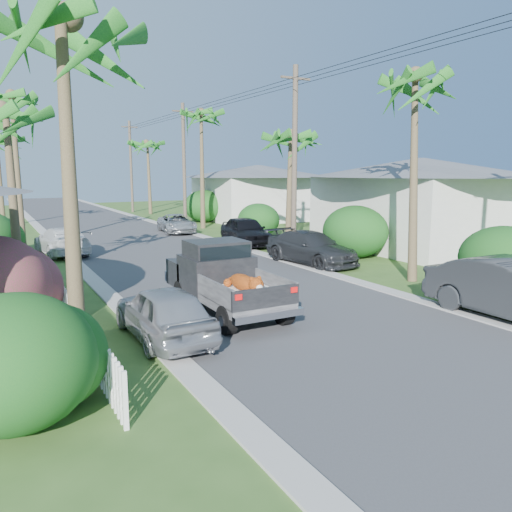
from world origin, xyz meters
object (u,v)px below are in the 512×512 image
palm_l_b (6,111)px  palm_r_a (419,77)px  utility_pole_c (184,164)px  utility_pole_d (131,166)px  parked_car_rd (177,224)px  palm_r_d (148,143)px  house_right_far (258,195)px  pickup_truck (221,276)px  palm_l_c (11,96)px  palm_r_c (201,113)px  parked_car_ln (163,313)px  house_right_near (419,206)px  parked_car_rf (246,231)px  palm_r_b (290,135)px  parked_car_rm (311,248)px  parked_car_lf (62,241)px  palm_l_a (59,19)px  utility_pole_b (294,161)px

palm_l_b → palm_r_a: bearing=-24.6°
utility_pole_c → utility_pole_d: bearing=90.0°
parked_car_rd → palm_r_d: 17.08m
palm_r_d → house_right_far: size_ratio=0.89×
pickup_truck → house_right_far: bearing=58.8°
palm_r_d → house_right_far: 12.79m
palm_l_c → palm_r_c: 12.84m
parked_car_rd → utility_pole_c: 5.79m
parked_car_ln → house_right_near: bearing=-155.5°
parked_car_rf → palm_r_b: 5.75m
parked_car_rm → parked_car_ln: size_ratio=1.22×
parked_car_lf → house_right_far: size_ratio=0.52×
house_right_far → pickup_truck: bearing=-121.2°
utility_pole_c → palm_r_b: bearing=-85.6°
parked_car_lf → palm_l_b: palm_l_b is taller
pickup_truck → utility_pole_d: bearing=78.9°
parked_car_lf → palm_r_a: bearing=124.6°
palm_r_c → house_right_far: (6.80, 4.00, -5.99)m
palm_r_d → utility_pole_c: size_ratio=0.89×
parked_car_ln → palm_r_d: (10.56, 36.05, 6.06)m
palm_r_c → palm_l_c: bearing=-161.8°
pickup_truck → palm_l_b: 9.58m
parked_car_rm → palm_l_a: palm_l_a is taller
palm_r_b → house_right_far: 16.75m
palm_l_b → utility_pole_c: bearing=52.2°
palm_l_b → palm_l_c: (0.80, 10.00, 1.77)m
parked_car_ln → palm_l_b: palm_l_b is taller
parked_car_lf → utility_pole_c: utility_pole_c is taller
parked_car_ln → palm_l_c: (-1.94, 18.05, 7.23)m
palm_r_d → palm_l_a: bearing=-108.9°
palm_r_c → palm_r_d: size_ratio=1.17×
palm_r_d → utility_pole_b: size_ratio=0.89×
parked_car_rm → palm_r_c: bearing=78.2°
palm_r_b → house_right_far: palm_r_b is taller
parked_car_lf → palm_r_a: (10.76, -12.53, 6.74)m
palm_l_b → utility_pole_d: utility_pole_d is taller
palm_l_a → palm_r_a: palm_r_a is taller
palm_r_d → parked_car_rd: bearing=-100.5°
parked_car_rd → palm_l_b: size_ratio=0.59×
palm_l_b → parked_car_rd: bearing=49.8°
parked_car_rd → palm_r_b: palm_r_b is taller
parked_car_rd → palm_l_b: palm_l_b is taller
parked_car_ln → palm_r_b: size_ratio=0.55×
pickup_truck → parked_car_ln: size_ratio=1.28×
palm_r_c → house_right_near: bearing=-64.1°
parked_car_rf → house_right_near: (8.00, -4.96, 1.43)m
utility_pole_b → utility_pole_c: bearing=90.0°
parked_car_rm → utility_pole_d: bearing=81.6°
parked_car_lf → utility_pole_b: 12.13m
parked_car_ln → utility_pole_b: 13.81m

